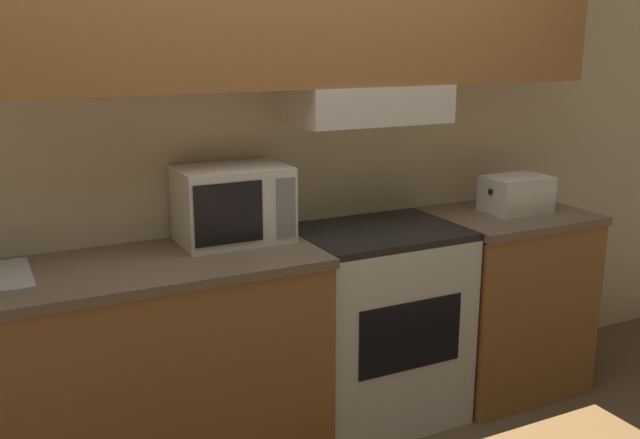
{
  "coord_description": "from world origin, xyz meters",
  "views": [
    {
      "loc": [
        -1.09,
        -2.81,
        1.69
      ],
      "look_at": [
        0.05,
        -0.53,
        1.04
      ],
      "focal_mm": 40.0,
      "sensor_mm": 36.0,
      "label": 1
    }
  ],
  "objects": [
    {
      "name": "ground_plane",
      "position": [
        0.0,
        0.0,
        0.0
      ],
      "size": [
        16.0,
        16.0,
        0.0
      ],
      "primitive_type": "plane",
      "color": "brown"
    },
    {
      "name": "wall_back",
      "position": [
        0.01,
        -0.07,
        1.56
      ],
      "size": [
        5.45,
        0.38,
        2.55
      ],
      "color": "beige",
      "rests_on": "ground_plane"
    },
    {
      "name": "lower_counter_main",
      "position": [
        -0.71,
        -0.28,
        0.44
      ],
      "size": [
        1.64,
        0.59,
        0.89
      ],
      "color": "#A36B38",
      "rests_on": "ground_plane"
    },
    {
      "name": "lower_counter_right_stub",
      "position": [
        1.18,
        -0.28,
        0.44
      ],
      "size": [
        0.71,
        0.59,
        0.89
      ],
      "color": "#A36B38",
      "rests_on": "ground_plane"
    },
    {
      "name": "stove_range",
      "position": [
        0.47,
        -0.27,
        0.44
      ],
      "size": [
        0.7,
        0.54,
        0.89
      ],
      "color": "white",
      "rests_on": "ground_plane"
    },
    {
      "name": "microwave",
      "position": [
        -0.15,
        -0.16,
        1.04
      ],
      "size": [
        0.44,
        0.3,
        0.31
      ],
      "color": "white",
      "rests_on": "lower_counter_main"
    },
    {
      "name": "toaster",
      "position": [
        1.21,
        -0.28,
        0.97
      ],
      "size": [
        0.31,
        0.21,
        0.17
      ],
      "color": "white",
      "rests_on": "lower_counter_right_stub"
    }
  ]
}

